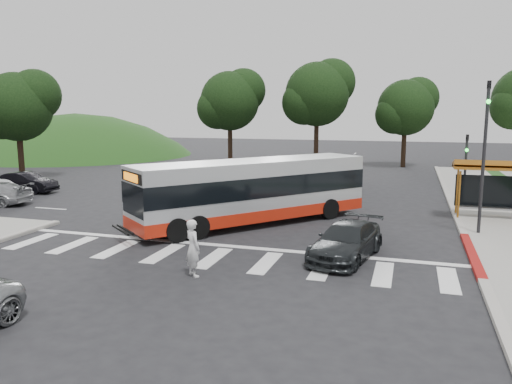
% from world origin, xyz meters
% --- Properties ---
extents(ground, '(140.00, 140.00, 0.00)m').
position_xyz_m(ground, '(0.00, 0.00, 0.00)').
color(ground, black).
rests_on(ground, ground).
extents(sidewalk_east, '(4.00, 40.00, 0.12)m').
position_xyz_m(sidewalk_east, '(11.00, 8.00, 0.06)').
color(sidewalk_east, gray).
rests_on(sidewalk_east, ground).
extents(curb_east, '(0.30, 40.00, 0.15)m').
position_xyz_m(curb_east, '(9.00, 8.00, 0.07)').
color(curb_east, '#9E9991').
rests_on(curb_east, ground).
extents(curb_east_red, '(0.32, 6.00, 0.15)m').
position_xyz_m(curb_east_red, '(9.00, -2.00, 0.08)').
color(curb_east_red, maroon).
rests_on(curb_east_red, ground).
extents(hillside_nw, '(44.00, 44.00, 10.00)m').
position_xyz_m(hillside_nw, '(-32.00, 30.00, 0.00)').
color(hillside_nw, '#1C4014').
rests_on(hillside_nw, ground).
extents(crosswalk_ladder, '(18.00, 2.60, 0.01)m').
position_xyz_m(crosswalk_ladder, '(0.00, -5.00, 0.01)').
color(crosswalk_ladder, silver).
rests_on(crosswalk_ladder, ground).
extents(bus_shelter, '(4.20, 1.60, 2.86)m').
position_xyz_m(bus_shelter, '(10.80, 5.10, 2.35)').
color(bus_shelter, '#A4621B').
rests_on(bus_shelter, sidewalk_east).
extents(traffic_signal_ne_tall, '(0.18, 0.37, 6.50)m').
position_xyz_m(traffic_signal_ne_tall, '(9.60, 1.49, 3.88)').
color(traffic_signal_ne_tall, black).
rests_on(traffic_signal_ne_tall, ground).
extents(traffic_signal_ne_short, '(0.18, 0.37, 4.00)m').
position_xyz_m(traffic_signal_ne_short, '(9.60, 8.49, 2.48)').
color(traffic_signal_ne_short, black).
rests_on(traffic_signal_ne_short, ground).
extents(tree_north_a, '(6.60, 6.15, 10.17)m').
position_xyz_m(tree_north_a, '(-1.92, 26.07, 6.92)').
color(tree_north_a, black).
rests_on(tree_north_a, ground).
extents(tree_north_b, '(5.72, 5.33, 8.43)m').
position_xyz_m(tree_north_b, '(6.07, 28.06, 5.66)').
color(tree_north_b, black).
rests_on(tree_north_b, ground).
extents(tree_north_c, '(6.16, 5.74, 9.30)m').
position_xyz_m(tree_north_c, '(-9.92, 24.06, 6.29)').
color(tree_north_c, black).
rests_on(tree_north_c, ground).
extents(tree_west_a, '(5.72, 5.33, 8.43)m').
position_xyz_m(tree_west_a, '(-21.93, 10.06, 5.66)').
color(tree_west_a, black).
rests_on(tree_west_a, ground).
extents(transit_bus, '(9.36, 10.58, 3.01)m').
position_xyz_m(transit_bus, '(-0.31, 0.78, 1.50)').
color(transit_bus, '#B2B4B7').
rests_on(transit_bus, ground).
extents(pedestrian, '(0.81, 0.77, 1.86)m').
position_xyz_m(pedestrian, '(0.14, -7.00, 0.93)').
color(pedestrian, silver).
rests_on(pedestrian, ground).
extents(dark_sedan, '(2.65, 4.68, 1.28)m').
position_xyz_m(dark_sedan, '(4.61, -3.55, 0.64)').
color(dark_sedan, '#212426').
rests_on(dark_sedan, ground).
extents(west_car_white, '(3.95, 1.94, 1.30)m').
position_xyz_m(west_car_white, '(-16.84, 2.52, 0.65)').
color(west_car_white, white).
rests_on(west_car_white, ground).
extents(west_car_black, '(4.10, 1.49, 1.34)m').
position_xyz_m(west_car_black, '(-17.23, 5.10, 0.67)').
color(west_car_black, black).
rests_on(west_car_black, ground).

